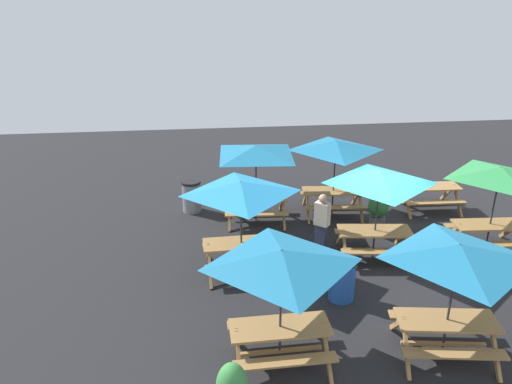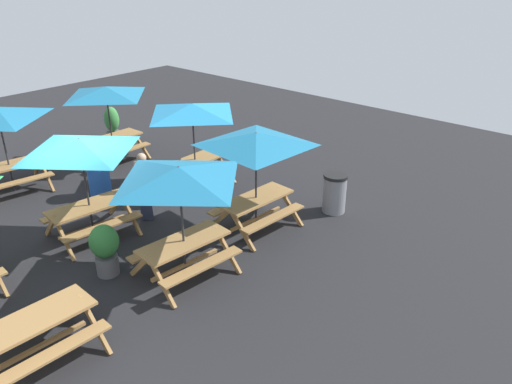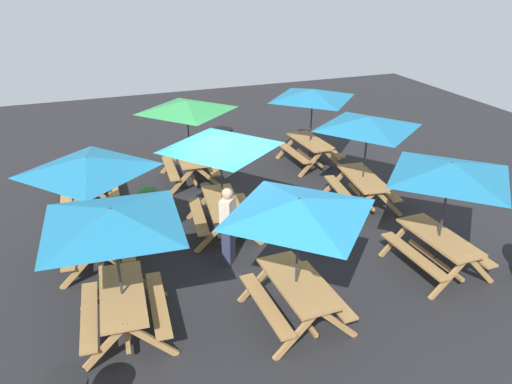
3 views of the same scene
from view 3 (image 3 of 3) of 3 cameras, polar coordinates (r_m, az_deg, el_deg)
ground_plane at (r=11.52m, az=-2.13°, el=-4.26°), size 27.03×27.03×0.00m
picnic_table_0 at (r=12.19m, az=12.64°, el=7.02°), size 2.27×2.27×2.34m
picnic_table_1 at (r=7.81m, az=-16.04°, el=-3.83°), size 2.82×2.82×2.34m
picnic_table_2 at (r=13.45m, az=-7.87°, el=9.07°), size 2.12×2.12×2.34m
picnic_table_3 at (r=9.94m, az=-18.57°, el=2.17°), size 2.18×2.18×2.34m
picnic_table_4 at (r=14.62m, az=6.45°, el=10.44°), size 2.07×2.07×2.34m
picnic_table_5 at (r=7.83m, az=4.91°, el=-2.78°), size 2.06×2.06×2.34m
picnic_table_6 at (r=10.64m, az=-4.05°, el=4.93°), size 2.22×2.22×2.34m
picnic_table_7 at (r=9.84m, az=21.25°, el=1.51°), size 2.05×2.05×2.34m
picnic_table_8 at (r=13.27m, az=-18.56°, el=1.19°), size 1.85×1.59×0.81m
trash_bin_orange at (r=15.44m, az=-3.74°, el=5.53°), size 0.59×0.59×0.98m
trash_bin_blue at (r=10.73m, az=6.90°, el=-3.77°), size 0.59×0.59×0.98m
potted_plant_0 at (r=11.48m, az=-12.10°, el=-1.60°), size 0.57×0.57×1.07m
person_standing at (r=9.89m, az=-3.22°, el=-3.70°), size 0.42×0.40×1.67m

